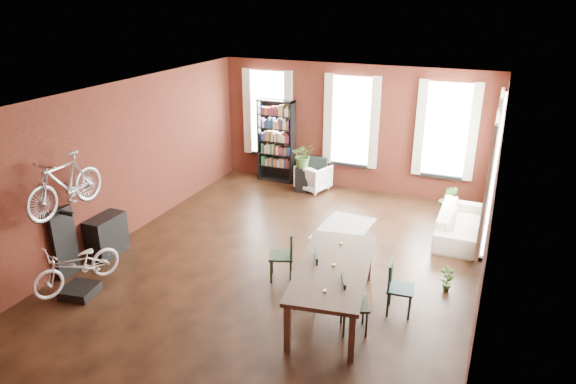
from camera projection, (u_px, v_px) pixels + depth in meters
The scene contains 19 objects.
room at pixel (306, 149), 9.33m from camera, with size 9.00×9.04×3.22m.
dining_table at pixel (333, 289), 8.14m from camera, with size 1.09×2.40×0.82m, color #49382B.
dining_chair_a at pixel (304, 279), 8.32m from camera, with size 0.43×0.43×0.94m, color #183532.
dining_chair_b at pixel (281, 255), 9.08m from camera, with size 0.43×0.43×0.92m, color black.
dining_chair_c at pixel (354, 305), 7.66m from camera, with size 0.41×0.41×0.90m, color black.
dining_chair_d at pixel (400, 288), 8.10m from camera, with size 0.41×0.41×0.88m, color #1C3D3E.
bookshelf at pixel (276, 141), 13.68m from camera, with size 1.00×0.32×2.20m, color black.
white_armchair at pixel (313, 176), 13.26m from camera, with size 0.73×0.68×0.75m, color white.
cream_sofa at pixel (460, 219), 10.67m from camera, with size 2.08×0.61×0.81m, color beige.
striped_rug at pixel (344, 228), 11.17m from camera, with size 1.02×1.62×0.01m, color black.
bike_trainer at pixel (80, 291), 8.70m from camera, with size 0.53×0.53×0.15m, color black.
bike_wall_rack at pixel (64, 243), 9.12m from camera, with size 0.16×0.60×1.30m, color black.
console_table at pixel (107, 236), 9.94m from camera, with size 0.40×0.80×0.80m, color black.
plant_stand at pixel (302, 179), 13.19m from camera, with size 0.32×0.32×0.65m, color black.
plant_by_sofa at pixel (447, 207), 11.86m from camera, with size 0.39×0.71×0.32m, color #325D25.
plant_small at pixel (446, 287), 8.81m from camera, with size 0.25×0.47×0.17m, color #386327.
bicycle_floor at pixel (74, 246), 8.42m from camera, with size 0.53×0.80×1.51m, color silver.
bicycle_hung at pixel (62, 165), 8.49m from camera, with size 0.47×1.00×1.66m, color #A5A8AD.
plant_on_stand at pixel (303, 158), 12.96m from camera, with size 0.58×0.64×0.50m, color #365F26.
Camera 1 is at (3.46, -7.76, 4.80)m, focal length 32.00 mm.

